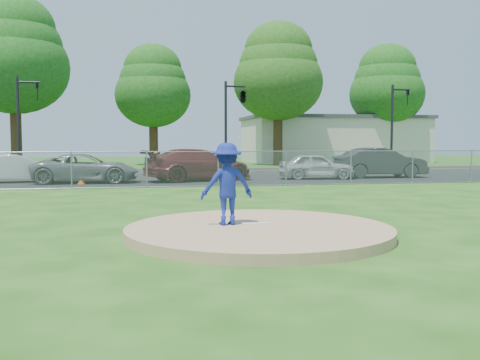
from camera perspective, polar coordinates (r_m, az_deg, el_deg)
The scene contains 21 objects.
ground at distance 20.70m, azimuth -4.24°, elevation -1.21°, with size 120.00×120.00×0.00m, color #1C4B10.
pitchers_mound at distance 10.89m, azimuth 2.02°, elevation -5.47°, with size 5.40×5.40×0.20m, color tan.
pitching_rubber at distance 11.07m, azimuth 1.79°, elevation -4.69°, with size 0.60×0.15×0.04m, color white.
chain_link_fence at distance 22.62m, azimuth -4.84°, elevation 1.15°, with size 40.00×0.06×1.50m, color gray.
parking_lot at distance 27.14m, azimuth -5.86°, elevation 0.05°, with size 50.00×8.00×0.01m, color black.
street at distance 34.60m, azimuth -6.98°, elevation 0.91°, with size 60.00×7.00×0.01m, color black.
commercial_building at distance 51.85m, azimuth 9.83°, elevation 4.32°, with size 16.40×9.40×4.30m.
tree_left at distance 42.81m, azimuth -22.99°, elevation 12.28°, with size 7.84×7.84×12.53m.
tree_center at distance 44.72m, azimuth -9.27°, elevation 9.90°, with size 6.16×6.16×9.84m.
tree_right at distance 44.35m, azimuth 4.10°, elevation 11.53°, with size 7.28×7.28×11.63m.
tree_far_right at distance 50.95m, azimuth 15.39°, elevation 9.76°, with size 6.72×6.72×10.74m.
traffic_signal_left at distance 33.11m, azimuth -22.18°, elevation 6.31°, with size 1.28×0.20×5.60m.
traffic_signal_center at distance 33.20m, azimuth 0.13°, elevation 8.77°, with size 1.42×2.48×5.60m.
traffic_signal_right at distance 36.52m, azimuth 16.24°, elevation 6.22°, with size 1.28×0.20×5.60m.
pitcher at distance 10.99m, azimuth -1.40°, elevation -0.42°, with size 1.09×0.63×1.69m, color navy.
traffic_cone at distance 24.93m, azimuth -16.59°, elevation 0.28°, with size 0.32×0.32×0.62m, color orange.
parked_car_white at distance 27.18m, azimuth -22.55°, elevation 1.15°, with size 1.37×3.93×1.29m, color white.
parked_car_gray at distance 25.80m, azimuth -16.13°, elevation 1.21°, with size 2.22×4.82×1.34m, color slate.
parked_car_darkred at distance 26.23m, azimuth -4.46°, elevation 1.63°, with size 2.18×5.36×1.55m, color maroon.
parked_car_pearl at distance 27.65m, azimuth 8.16°, elevation 1.48°, with size 1.55×3.86×1.32m, color #B3B5B7.
parked_car_charcoal at distance 29.42m, azimuth 14.72°, elevation 1.81°, with size 1.67×4.80×1.58m, color #2A2A2D.
Camera 1 is at (-2.43, -10.46, 1.91)m, focal length 40.00 mm.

